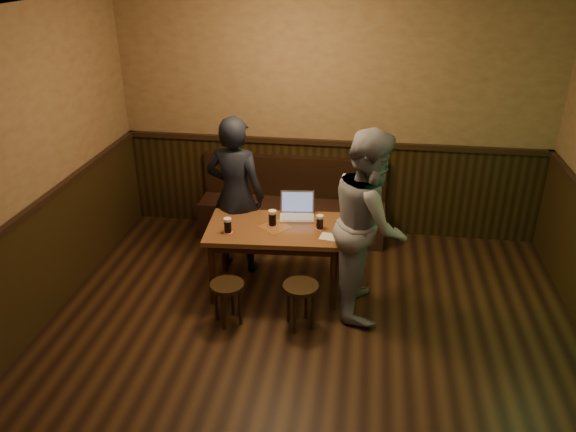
# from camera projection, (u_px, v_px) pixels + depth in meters

# --- Properties ---
(room) EXTENTS (5.04, 6.04, 2.84)m
(room) POSITION_uv_depth(u_px,v_px,m) (302.00, 252.00, 4.09)
(room) COLOR black
(room) RESTS_ON ground
(bench) EXTENTS (2.20, 0.50, 0.95)m
(bench) POSITION_uv_depth(u_px,v_px,m) (292.00, 211.00, 6.78)
(bench) COLOR black
(bench) RESTS_ON ground
(pub_table) EXTENTS (1.39, 0.86, 0.72)m
(pub_table) POSITION_uv_depth(u_px,v_px,m) (275.00, 235.00, 5.56)
(pub_table) COLOR #5D301A
(pub_table) RESTS_ON ground
(stool_left) EXTENTS (0.35, 0.35, 0.42)m
(stool_left) POSITION_uv_depth(u_px,v_px,m) (227.00, 291.00, 5.16)
(stool_left) COLOR black
(stool_left) RESTS_ON ground
(stool_right) EXTENTS (0.42, 0.42, 0.45)m
(stool_right) POSITION_uv_depth(u_px,v_px,m) (301.00, 293.00, 5.11)
(stool_right) COLOR black
(stool_right) RESTS_ON ground
(pint_left) EXTENTS (0.10, 0.10, 0.15)m
(pint_left) POSITION_uv_depth(u_px,v_px,m) (228.00, 225.00, 5.38)
(pint_left) COLOR red
(pint_left) RESTS_ON pub_table
(pint_mid) EXTENTS (0.11, 0.11, 0.16)m
(pint_mid) POSITION_uv_depth(u_px,v_px,m) (272.00, 218.00, 5.51)
(pint_mid) COLOR red
(pint_mid) RESTS_ON pub_table
(pint_right) EXTENTS (0.09, 0.09, 0.15)m
(pint_right) POSITION_uv_depth(u_px,v_px,m) (320.00, 222.00, 5.45)
(pint_right) COLOR red
(pint_right) RESTS_ON pub_table
(laptop) EXTENTS (0.37, 0.31, 0.24)m
(laptop) POSITION_uv_depth(u_px,v_px,m) (297.00, 210.00, 5.71)
(laptop) COLOR silver
(laptop) RESTS_ON pub_table
(menu) EXTENTS (0.24, 0.18, 0.00)m
(menu) POSITION_uv_depth(u_px,v_px,m) (332.00, 237.00, 5.32)
(menu) COLOR silver
(menu) RESTS_ON pub_table
(person_suit) EXTENTS (0.67, 0.49, 1.71)m
(person_suit) POSITION_uv_depth(u_px,v_px,m) (236.00, 195.00, 5.86)
(person_suit) COLOR black
(person_suit) RESTS_ON ground
(person_grey) EXTENTS (0.73, 0.91, 1.80)m
(person_grey) POSITION_uv_depth(u_px,v_px,m) (369.00, 223.00, 5.17)
(person_grey) COLOR gray
(person_grey) RESTS_ON ground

